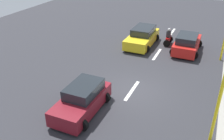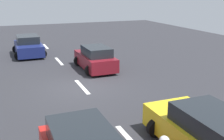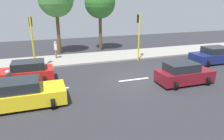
% 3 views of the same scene
% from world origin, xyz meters
% --- Properties ---
extents(ground_plane, '(40.00, 60.00, 0.10)m').
position_xyz_m(ground_plane, '(0.00, 0.00, -0.05)').
color(ground_plane, '#2D2D33').
extents(lane_stripe_mid, '(0.20, 2.40, 0.01)m').
position_xyz_m(lane_stripe_mid, '(0.00, 0.00, 0.01)').
color(lane_stripe_mid, white).
rests_on(lane_stripe_mid, ground).
extents(lane_stripe_south, '(0.20, 2.40, 0.01)m').
position_xyz_m(lane_stripe_south, '(0.00, 6.00, 0.01)').
color(lane_stripe_south, white).
rests_on(lane_stripe_south, ground).
extents(lane_stripe_far_south, '(0.20, 2.40, 0.01)m').
position_xyz_m(lane_stripe_far_south, '(0.00, 12.00, 0.01)').
color(lane_stripe_far_south, white).
rests_on(lane_stripe_far_south, ground).
extents(car_red, '(2.23, 3.95, 1.52)m').
position_xyz_m(car_red, '(2.04, 7.54, 0.71)').
color(car_red, red).
rests_on(car_red, ground).
extents(car_yellow_cab, '(2.35, 4.49, 1.52)m').
position_xyz_m(car_yellow_cab, '(-1.78, 7.55, 0.71)').
color(car_yellow_cab, yellow).
rests_on(car_yellow_cab, ground).
extents(car_maroon, '(2.15, 3.91, 1.52)m').
position_xyz_m(car_maroon, '(-1.76, -2.99, 0.71)').
color(car_maroon, maroon).
rests_on(car_maroon, ground).
extents(motorcycle, '(0.60, 1.30, 1.53)m').
position_xyz_m(motorcycle, '(0.32, 8.49, 0.64)').
color(motorcycle, black).
rests_on(motorcycle, ground).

